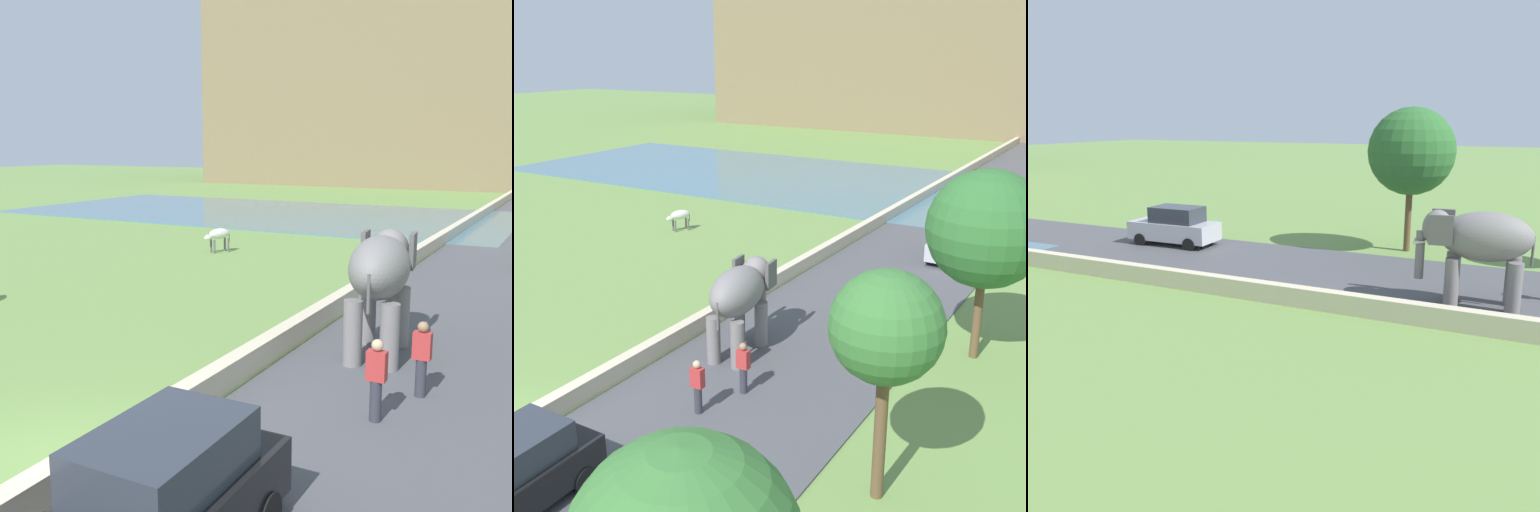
% 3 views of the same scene
% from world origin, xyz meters
% --- Properties ---
extents(road_surface, '(7.00, 120.00, 0.06)m').
position_xyz_m(road_surface, '(5.00, 20.00, 0.03)').
color(road_surface, '#4C4C51').
rests_on(road_surface, ground).
extents(barrier_wall, '(0.40, 110.00, 0.62)m').
position_xyz_m(barrier_wall, '(1.20, 18.00, 0.31)').
color(barrier_wall, beige).
rests_on(barrier_wall, ground).
extents(lake, '(36.00, 18.00, 0.08)m').
position_xyz_m(lake, '(-14.00, 34.62, 0.04)').
color(lake, slate).
rests_on(lake, ground).
extents(hill_distant, '(64.00, 28.00, 27.16)m').
position_xyz_m(hill_distant, '(-6.00, 78.07, 13.58)').
color(hill_distant, '#7F6B4C').
rests_on(hill_distant, ground).
extents(elephant, '(1.72, 3.55, 2.99)m').
position_xyz_m(elephant, '(3.40, 7.63, 2.04)').
color(elephant, slate).
rests_on(elephant, ground).
extents(person_beside_elephant, '(0.36, 0.22, 1.63)m').
position_xyz_m(person_beside_elephant, '(4.95, 5.40, 0.87)').
color(person_beside_elephant, '#33333D').
rests_on(person_beside_elephant, ground).
extents(person_trailing, '(0.36, 0.22, 1.63)m').
position_xyz_m(person_trailing, '(4.49, 3.86, 0.87)').
color(person_trailing, '#33333D').
rests_on(person_trailing, ground).
extents(car_silver, '(1.87, 4.04, 1.80)m').
position_xyz_m(car_silver, '(6.58, 21.05, 0.90)').
color(car_silver, '#B7B7BC').
rests_on(car_silver, ground).
extents(cow_white, '(0.94, 1.38, 1.15)m').
position_xyz_m(cow_white, '(-7.73, 18.36, 0.84)').
color(cow_white, silver).
rests_on(cow_white, ground).
extents(tree_near, '(3.69, 3.69, 6.15)m').
position_xyz_m(tree_near, '(10.04, 11.25, 4.30)').
color(tree_near, brown).
rests_on(tree_near, ground).
extents(tree_far, '(2.42, 2.42, 5.34)m').
position_xyz_m(tree_far, '(9.95, 3.21, 4.08)').
color(tree_far, brown).
rests_on(tree_far, ground).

